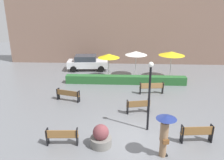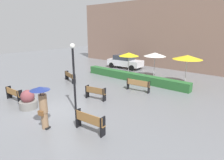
{
  "view_description": "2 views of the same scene",
  "coord_description": "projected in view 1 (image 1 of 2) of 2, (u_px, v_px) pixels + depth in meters",
  "views": [
    {
      "loc": [
        -0.59,
        -10.5,
        6.74
      ],
      "look_at": [
        -1.4,
        5.3,
        1.37
      ],
      "focal_mm": 36.23,
      "sensor_mm": 36.0,
      "label": 1
    },
    {
      "loc": [
        9.19,
        -5.78,
        4.73
      ],
      "look_at": [
        0.98,
        3.86,
        1.25
      ],
      "focal_mm": 30.49,
      "sensor_mm": 36.0,
      "label": 2
    }
  ],
  "objects": [
    {
      "name": "ground_plane",
      "position": [
        133.0,
        136.0,
        12.07
      ],
      "size": [
        60.0,
        60.0,
        0.0
      ],
      "primitive_type": "plane",
      "color": "slate"
    },
    {
      "name": "bench_near_right",
      "position": [
        197.0,
        133.0,
        11.39
      ],
      "size": [
        1.65,
        0.49,
        0.94
      ],
      "color": "olive",
      "rests_on": "ground"
    },
    {
      "name": "bench_mid_center",
      "position": [
        138.0,
        105.0,
        14.5
      ],
      "size": [
        1.54,
        0.63,
        0.89
      ],
      "color": "brown",
      "rests_on": "ground"
    },
    {
      "name": "bench_near_left",
      "position": [
        62.0,
        136.0,
        11.2
      ],
      "size": [
        1.62,
        0.44,
        0.87
      ],
      "color": "olive",
      "rests_on": "ground"
    },
    {
      "name": "bench_back_row",
      "position": [
        152.0,
        87.0,
        17.62
      ],
      "size": [
        1.91,
        0.53,
        0.91
      ],
      "color": "#9E7242",
      "rests_on": "ground"
    },
    {
      "name": "bench_far_left",
      "position": [
        68.0,
        94.0,
        16.33
      ],
      "size": [
        1.8,
        0.8,
        0.84
      ],
      "color": "brown",
      "rests_on": "ground"
    },
    {
      "name": "pedestrian_with_umbrella",
      "position": [
        165.0,
        131.0,
        10.09
      ],
      "size": [
        0.91,
        0.91,
        2.14
      ],
      "color": "#8C6B4C",
      "rests_on": "ground"
    },
    {
      "name": "planter_pot",
      "position": [
        101.0,
        137.0,
        11.14
      ],
      "size": [
        1.06,
        1.06,
        1.16
      ],
      "color": "slate",
      "rests_on": "ground"
    },
    {
      "name": "lamp_post",
      "position": [
        150.0,
        90.0,
        11.96
      ],
      "size": [
        0.28,
        0.28,
        3.93
      ],
      "color": "black",
      "rests_on": "ground"
    },
    {
      "name": "patio_umbrella_yellow",
      "position": [
        109.0,
        56.0,
        20.86
      ],
      "size": [
        2.02,
        2.02,
        2.33
      ],
      "color": "silver",
      "rests_on": "ground"
    },
    {
      "name": "patio_umbrella_white",
      "position": [
        136.0,
        53.0,
        21.32
      ],
      "size": [
        2.09,
        2.09,
        2.47
      ],
      "color": "silver",
      "rests_on": "ground"
    },
    {
      "name": "patio_umbrella_yellow_far",
      "position": [
        172.0,
        53.0,
        20.68
      ],
      "size": [
        2.38,
        2.38,
        2.57
      ],
      "color": "silver",
      "rests_on": "ground"
    },
    {
      "name": "hedge_strip",
      "position": [
        125.0,
        80.0,
        19.92
      ],
      "size": [
        10.54,
        0.7,
        0.71
      ],
      "primitive_type": "cube",
      "color": "#28602D",
      "rests_on": "ground"
    },
    {
      "name": "building_facade",
      "position": [
        129.0,
        28.0,
        25.91
      ],
      "size": [
        28.0,
        1.2,
        8.05
      ],
      "primitive_type": "cube",
      "color": "#846656",
      "rests_on": "ground"
    },
    {
      "name": "parked_car",
      "position": [
        87.0,
        62.0,
        23.94
      ],
      "size": [
        4.32,
        2.24,
        1.57
      ],
      "color": "silver",
      "rests_on": "ground"
    }
  ]
}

